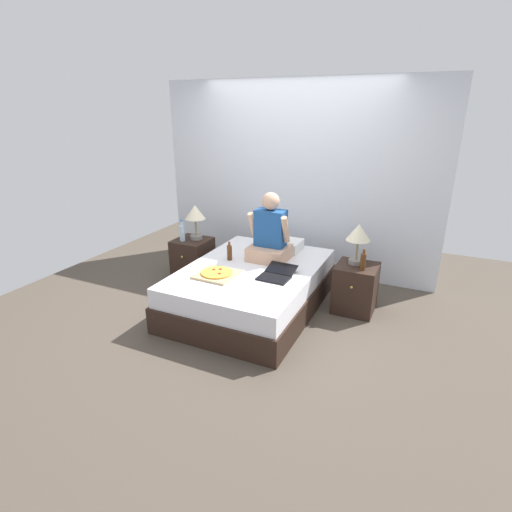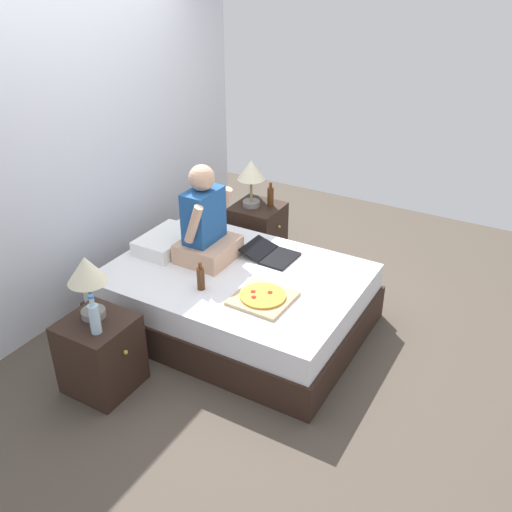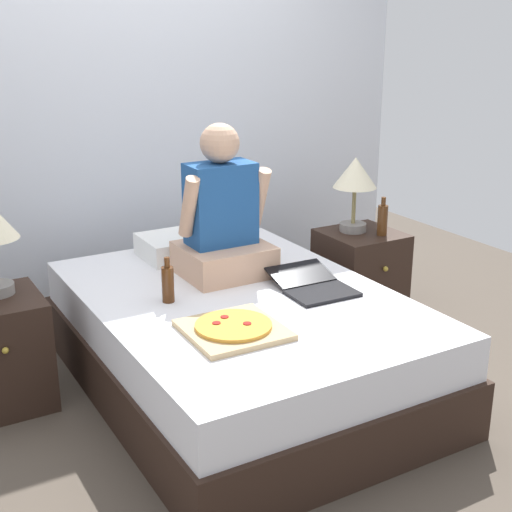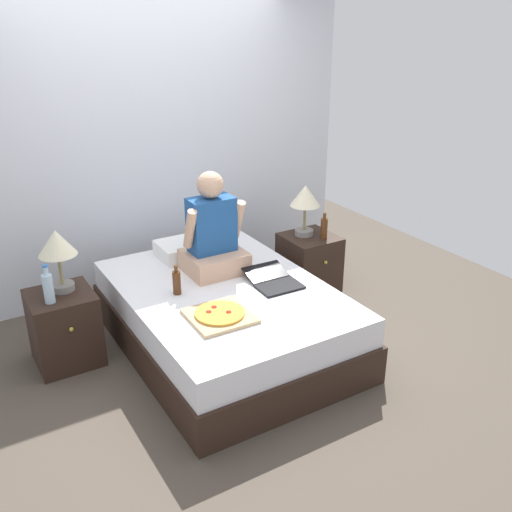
# 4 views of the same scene
# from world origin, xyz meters

# --- Properties ---
(ground_plane) EXTENTS (5.78, 5.78, 0.00)m
(ground_plane) POSITION_xyz_m (0.00, 0.00, 0.00)
(ground_plane) COLOR #4C4238
(wall_back) EXTENTS (3.78, 0.12, 2.50)m
(wall_back) POSITION_xyz_m (0.00, 1.34, 1.25)
(wall_back) COLOR silver
(wall_back) RESTS_ON ground
(bed) EXTENTS (1.40, 1.96, 0.49)m
(bed) POSITION_xyz_m (0.00, 0.00, 0.24)
(bed) COLOR black
(bed) RESTS_ON ground
(nightstand_left) EXTENTS (0.44, 0.47, 0.54)m
(nightstand_left) POSITION_xyz_m (-1.07, 0.42, 0.27)
(nightstand_left) COLOR black
(nightstand_left) RESTS_ON ground
(lamp_on_left_nightstand) EXTENTS (0.26, 0.26, 0.45)m
(lamp_on_left_nightstand) POSITION_xyz_m (-1.03, 0.47, 0.86)
(lamp_on_left_nightstand) COLOR gray
(lamp_on_left_nightstand) RESTS_ON nightstand_left
(water_bottle) EXTENTS (0.07, 0.07, 0.28)m
(water_bottle) POSITION_xyz_m (-1.15, 0.33, 0.65)
(water_bottle) COLOR silver
(water_bottle) RESTS_ON nightstand_left
(nightstand_right) EXTENTS (0.44, 0.47, 0.54)m
(nightstand_right) POSITION_xyz_m (1.07, 0.42, 0.27)
(nightstand_right) COLOR black
(nightstand_right) RESTS_ON ground
(lamp_on_right_nightstand) EXTENTS (0.26, 0.26, 0.45)m
(lamp_on_right_nightstand) POSITION_xyz_m (1.04, 0.47, 0.86)
(lamp_on_right_nightstand) COLOR gray
(lamp_on_right_nightstand) RESTS_ON nightstand_right
(beer_bottle) EXTENTS (0.06, 0.06, 0.23)m
(beer_bottle) POSITION_xyz_m (1.14, 0.32, 0.63)
(beer_bottle) COLOR #512D14
(beer_bottle) RESTS_ON nightstand_right
(pillow) EXTENTS (0.52, 0.34, 0.12)m
(pillow) POSITION_xyz_m (0.05, 0.70, 0.55)
(pillow) COLOR white
(pillow) RESTS_ON bed
(person_seated) EXTENTS (0.47, 0.40, 0.78)m
(person_seated) POSITION_xyz_m (0.08, 0.32, 0.78)
(person_seated) COLOR tan
(person_seated) RESTS_ON bed
(laptop) EXTENTS (0.33, 0.42, 0.07)m
(laptop) POSITION_xyz_m (0.35, -0.13, 0.51)
(laptop) COLOR black
(laptop) RESTS_ON bed
(pizza_box) EXTENTS (0.41, 0.41, 0.04)m
(pizza_box) POSITION_xyz_m (-0.23, -0.37, 0.51)
(pizza_box) COLOR tan
(pizza_box) RESTS_ON bed
(beer_bottle_on_bed) EXTENTS (0.06, 0.06, 0.22)m
(beer_bottle_on_bed) POSITION_xyz_m (-0.33, 0.09, 0.58)
(beer_bottle_on_bed) COLOR #4C2811
(beer_bottle_on_bed) RESTS_ON bed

